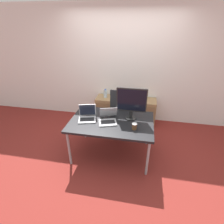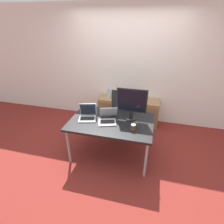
# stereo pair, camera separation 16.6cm
# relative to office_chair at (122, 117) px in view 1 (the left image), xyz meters

# --- Properties ---
(ground_plane) EXTENTS (14.00, 14.00, 0.00)m
(ground_plane) POSITION_rel_office_chair_xyz_m (-0.10, -0.71, -0.41)
(ground_plane) COLOR maroon
(wall_back) EXTENTS (10.00, 0.05, 2.60)m
(wall_back) POSITION_rel_office_chair_xyz_m (-0.10, 0.74, 0.89)
(wall_back) COLOR silver
(wall_back) RESTS_ON ground_plane
(desk) EXTENTS (1.43, 0.93, 0.72)m
(desk) POSITION_rel_office_chair_xyz_m (-0.10, -0.71, 0.26)
(desk) COLOR black
(desk) RESTS_ON ground_plane
(office_chair) EXTENTS (0.56, 0.57, 1.08)m
(office_chair) POSITION_rel_office_chair_xyz_m (0.00, 0.00, 0.00)
(office_chair) COLOR #232326
(office_chair) RESTS_ON ground_plane
(cabinet_left) EXTENTS (0.43, 0.41, 0.62)m
(cabinet_left) POSITION_rel_office_chair_xyz_m (-0.48, 0.50, -0.10)
(cabinet_left) COLOR #99754C
(cabinet_left) RESTS_ON ground_plane
(cabinet_right) EXTENTS (0.43, 0.41, 0.62)m
(cabinet_right) POSITION_rel_office_chair_xyz_m (0.50, 0.50, -0.10)
(cabinet_right) COLOR #99754C
(cabinet_right) RESTS_ON ground_plane
(water_bottle) EXTENTS (0.08, 0.08, 0.21)m
(water_bottle) POSITION_rel_office_chair_xyz_m (-0.48, 0.50, 0.31)
(water_bottle) COLOR silver
(water_bottle) RESTS_ON cabinet_left
(laptop_left) EXTENTS (0.35, 0.35, 0.25)m
(laptop_left) POSITION_rel_office_chair_xyz_m (-0.53, -0.72, 0.36)
(laptop_left) COLOR #ADADB2
(laptop_left) RESTS_ON desk
(laptop_right) EXTENTS (0.36, 0.42, 0.23)m
(laptop_right) POSITION_rel_office_chair_xyz_m (-0.16, -0.73, 0.36)
(laptop_right) COLOR #ADADB2
(laptop_right) RESTS_ON desk
(monitor) EXTENTS (0.51, 0.19, 0.57)m
(monitor) POSITION_rel_office_chair_xyz_m (0.21, -0.56, 0.62)
(monitor) COLOR black
(monitor) RESTS_ON desk
(coffee_cup_white) EXTENTS (0.07, 0.07, 0.11)m
(coffee_cup_white) POSITION_rel_office_chair_xyz_m (-0.19, -0.51, 0.36)
(coffee_cup_white) COLOR white
(coffee_cup_white) RESTS_ON desk
(coffee_cup_brown) EXTENTS (0.08, 0.08, 0.10)m
(coffee_cup_brown) POSITION_rel_office_chair_xyz_m (0.30, -0.89, 0.36)
(coffee_cup_brown) COLOR brown
(coffee_cup_brown) RESTS_ON desk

